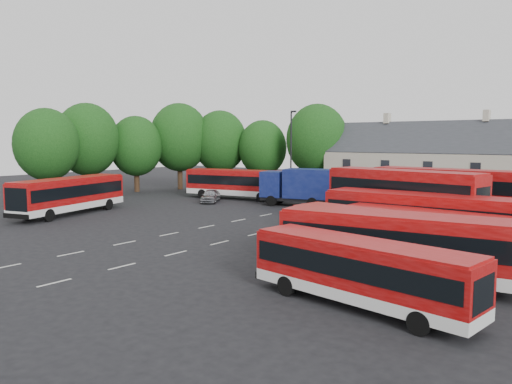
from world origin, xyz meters
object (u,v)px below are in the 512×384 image
(bus_row_a, at_px, (360,268))
(silver_car, at_px, (210,196))
(lamppost, at_px, (291,154))
(bus_dd_south, at_px, (403,198))
(bus_west, at_px, (70,193))
(box_truck, at_px, (305,185))

(bus_row_a, height_order, silver_car, bus_row_a)
(lamppost, bearing_deg, bus_row_a, -51.59)
(bus_dd_south, xyz_separation_m, silver_car, (-24.04, 5.30, -1.97))
(bus_west, distance_m, box_truck, 23.12)
(lamppost, bearing_deg, bus_west, -117.41)
(bus_dd_south, distance_m, bus_west, 29.65)
(silver_car, bearing_deg, bus_dd_south, -44.68)
(box_truck, bearing_deg, lamppost, 130.06)
(bus_dd_south, bearing_deg, box_truck, 157.27)
(bus_row_a, relative_size, silver_car, 2.38)
(bus_dd_south, height_order, silver_car, bus_dd_south)
(box_truck, distance_m, lamppost, 5.27)
(box_truck, distance_m, silver_car, 10.79)
(bus_row_a, distance_m, lamppost, 35.78)
(box_truck, bearing_deg, bus_row_a, -68.02)
(box_truck, height_order, lamppost, lamppost)
(bus_west, xyz_separation_m, silver_car, (4.08, 14.67, -1.33))
(lamppost, bearing_deg, box_truck, -35.60)
(bus_dd_south, xyz_separation_m, lamppost, (-17.38, 11.35, 2.70))
(bus_dd_south, height_order, box_truck, bus_dd_south)
(bus_west, bearing_deg, box_truck, -53.19)
(bus_row_a, xyz_separation_m, silver_car, (-28.77, 21.83, -0.96))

